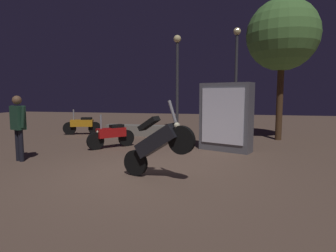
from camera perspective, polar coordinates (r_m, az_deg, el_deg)
ground_plane at (r=6.38m, az=-5.66°, el=-9.54°), size 40.00×40.00×0.00m
motorcycle_black_foreground at (r=5.80m, az=-2.20°, el=-3.56°), size 1.62×0.58×1.63m
motorcycle_red_parked_left at (r=9.48m, az=-11.27°, el=-1.71°), size 1.16×1.32×1.11m
motorcycle_orange_parked_right at (r=12.96m, az=-16.83°, el=0.25°), size 1.63×0.53×1.11m
person_rider_beside at (r=8.34m, az=-27.85°, el=0.68°), size 0.65×0.35×1.72m
streetlamp_near at (r=13.97m, az=1.87°, el=11.20°), size 0.36×0.36×4.57m
streetlamp_far at (r=14.77m, az=13.53°, el=11.70°), size 0.36×0.36×5.01m
tree_left_bg at (r=11.93m, az=21.97°, el=16.48°), size 2.64×2.64×5.29m
kiosk_billboard at (r=8.95m, az=11.49°, el=1.77°), size 1.67×1.08×2.10m
planter_wall_low at (r=12.20m, az=-5.41°, el=-0.88°), size 3.04×0.50×0.45m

